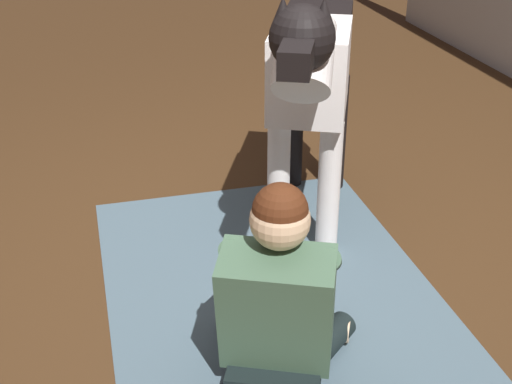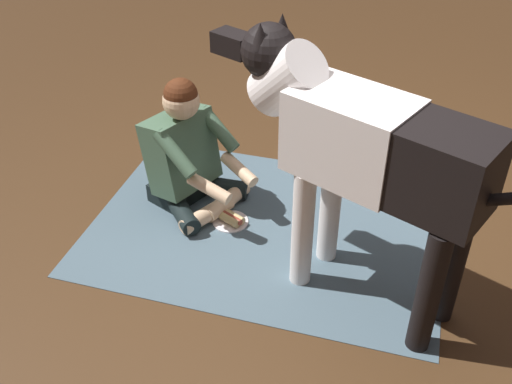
% 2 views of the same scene
% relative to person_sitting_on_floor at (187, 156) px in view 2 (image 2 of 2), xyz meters
% --- Properties ---
extents(ground_plane, '(14.31, 14.31, 0.00)m').
position_rel_person_sitting_on_floor_xyz_m(ground_plane, '(-0.82, 0.15, -0.33)').
color(ground_plane, '#462D18').
extents(area_rug, '(2.01, 1.45, 0.01)m').
position_rel_person_sitting_on_floor_xyz_m(area_rug, '(-0.52, 0.12, -0.33)').
color(area_rug, slate).
rests_on(area_rug, ground).
extents(person_sitting_on_floor, '(0.71, 0.62, 0.82)m').
position_rel_person_sitting_on_floor_xyz_m(person_sitting_on_floor, '(0.00, 0.00, 0.00)').
color(person_sitting_on_floor, black).
rests_on(person_sitting_on_floor, ground).
extents(large_dog, '(1.51, 0.78, 1.30)m').
position_rel_person_sitting_on_floor_xyz_m(large_dog, '(-1.04, 0.45, 0.50)').
color(large_dog, white).
rests_on(large_dog, ground).
extents(hot_dog_on_plate, '(0.21, 0.21, 0.06)m').
position_rel_person_sitting_on_floor_xyz_m(hot_dog_on_plate, '(-0.30, 0.13, -0.31)').
color(hot_dog_on_plate, white).
rests_on(hot_dog_on_plate, ground).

